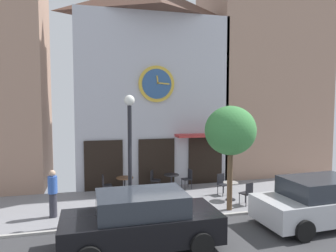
{
  "coord_description": "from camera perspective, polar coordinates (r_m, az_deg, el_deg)",
  "views": [
    {
      "loc": [
        -2.56,
        -9.72,
        3.97
      ],
      "look_at": [
        0.5,
        2.23,
        3.07
      ],
      "focal_mm": 32.74,
      "sensor_mm": 36.0,
      "label": 1
    }
  ],
  "objects": [
    {
      "name": "ground_plane",
      "position": [
        10.54,
        0.83,
        -18.09
      ],
      "size": [
        26.4,
        9.54,
        0.13
      ],
      "color": "gray"
    },
    {
      "name": "clock_building",
      "position": [
        15.72,
        -3.13,
        8.25
      ],
      "size": [
        7.45,
        3.71,
        9.89
      ],
      "color": "#B2B2BC",
      "rests_on": "ground_plane"
    },
    {
      "name": "neighbor_building_right",
      "position": [
        19.41,
        16.81,
        11.33
      ],
      "size": [
        6.53,
        4.66,
        12.89
      ],
      "color": "#9E7A66",
      "rests_on": "ground_plane"
    },
    {
      "name": "street_lamp",
      "position": [
        10.61,
        -7.1,
        -5.65
      ],
      "size": [
        0.36,
        0.36,
        4.27
      ],
      "color": "black",
      "rests_on": "ground_plane"
    },
    {
      "name": "street_tree",
      "position": [
        11.5,
        11.55,
        -0.95
      ],
      "size": [
        1.92,
        1.73,
        3.9
      ],
      "color": "brown",
      "rests_on": "ground_plane"
    },
    {
      "name": "cafe_table_leftmost",
      "position": [
        13.82,
        -8.06,
        -10.25
      ],
      "size": [
        0.76,
        0.76,
        0.73
      ],
      "color": "black",
      "rests_on": "ground_plane"
    },
    {
      "name": "cafe_table_center_right",
      "position": [
        14.16,
        0.66,
        -9.91
      ],
      "size": [
        0.69,
        0.69,
        0.75
      ],
      "color": "black",
      "rests_on": "ground_plane"
    },
    {
      "name": "cafe_table_center",
      "position": [
        13.13,
        11.59,
        -11.29
      ],
      "size": [
        0.62,
        0.62,
        0.74
      ],
      "color": "black",
      "rests_on": "ground_plane"
    },
    {
      "name": "cafe_chair_under_awning",
      "position": [
        14.57,
        3.78,
        -9.49
      ],
      "size": [
        0.46,
        0.46,
        0.9
      ],
      "color": "black",
      "rests_on": "ground_plane"
    },
    {
      "name": "cafe_chair_mid_row",
      "position": [
        13.82,
        10.04,
        -10.31
      ],
      "size": [
        0.5,
        0.5,
        0.9
      ],
      "color": "black",
      "rests_on": "ground_plane"
    },
    {
      "name": "cafe_chair_near_tree",
      "position": [
        14.33,
        -2.63,
        -9.72
      ],
      "size": [
        0.53,
        0.53,
        0.9
      ],
      "color": "black",
      "rests_on": "ground_plane"
    },
    {
      "name": "cafe_chair_facing_wall",
      "position": [
        13.67,
        -11.6,
        -10.48
      ],
      "size": [
        0.43,
        0.43,
        0.9
      ],
      "color": "black",
      "rests_on": "ground_plane"
    },
    {
      "name": "cafe_chair_right_end",
      "position": [
        12.61,
        14.56,
        -11.8
      ],
      "size": [
        0.51,
        0.51,
        0.9
      ],
      "color": "black",
      "rests_on": "ground_plane"
    },
    {
      "name": "pedestrian_blue",
      "position": [
        11.65,
        -20.66,
        -11.57
      ],
      "size": [
        0.44,
        0.44,
        1.67
      ],
      "color": "#2D2D38",
      "rests_on": "ground_plane"
    },
    {
      "name": "parked_car_black",
      "position": [
        8.83,
        -4.96,
        -17.15
      ],
      "size": [
        4.32,
        2.07,
        1.55
      ],
      "color": "black",
      "rests_on": "ground_plane"
    },
    {
      "name": "parked_car_silver",
      "position": [
        11.5,
        26.53,
        -12.47
      ],
      "size": [
        4.38,
        2.18,
        1.55
      ],
      "color": "#B7BABF",
      "rests_on": "ground_plane"
    }
  ]
}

